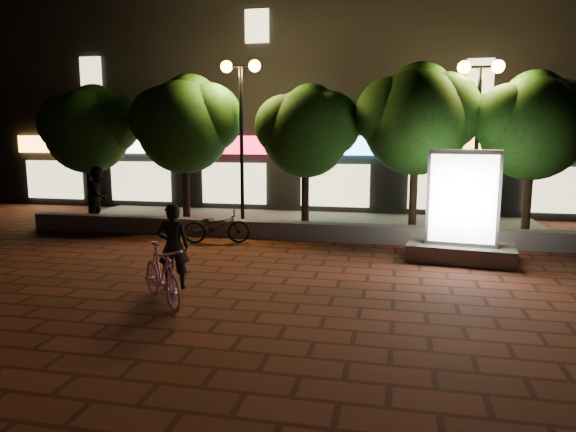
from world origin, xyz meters
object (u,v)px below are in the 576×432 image
(tree_left, at_px, (186,121))
(tree_right, at_px, (418,116))
(street_lamp_left, at_px, (241,101))
(ad_kiosk, at_px, (462,217))
(street_lamp_right, at_px, (479,103))
(pedestrian, at_px, (99,195))
(tree_far_left, at_px, (90,126))
(scooter_parked, at_px, (217,226))
(scooter_pink, at_px, (162,275))
(tree_mid, at_px, (308,128))
(rider, at_px, (173,246))
(tree_far_right, at_px, (534,122))

(tree_left, bearing_deg, tree_right, 0.00)
(street_lamp_left, height_order, ad_kiosk, street_lamp_left)
(street_lamp_right, distance_m, pedestrian, 12.13)
(ad_kiosk, bearing_deg, tree_far_left, 164.86)
(pedestrian, bearing_deg, scooter_parked, -108.31)
(pedestrian, bearing_deg, ad_kiosk, -100.60)
(tree_right, relative_size, scooter_pink, 2.79)
(tree_mid, bearing_deg, scooter_pink, -99.50)
(tree_left, relative_size, tree_right, 0.97)
(tree_left, xyz_separation_m, scooter_parked, (1.87, -2.46, -2.96))
(tree_right, height_order, pedestrian, tree_right)
(street_lamp_right, bearing_deg, street_lamp_left, 180.00)
(tree_mid, xyz_separation_m, rider, (-1.48, -6.71, -2.36))
(tree_far_right, bearing_deg, street_lamp_left, -178.24)
(tree_mid, relative_size, pedestrian, 2.37)
(tree_mid, height_order, scooter_pink, tree_mid)
(tree_right, bearing_deg, scooter_parked, -155.62)
(street_lamp_right, xyz_separation_m, scooter_parked, (-7.08, -2.20, -3.41))
(pedestrian, bearing_deg, tree_mid, -81.98)
(tree_far_right, bearing_deg, pedestrian, -176.83)
(street_lamp_left, xyz_separation_m, scooter_parked, (-0.08, -2.20, -3.54))
(ad_kiosk, distance_m, pedestrian, 11.41)
(tree_far_left, relative_size, ad_kiosk, 1.73)
(tree_right, height_order, tree_far_right, tree_right)
(street_lamp_left, bearing_deg, tree_left, 172.30)
(tree_far_left, distance_m, pedestrian, 2.47)
(tree_right, height_order, ad_kiosk, tree_right)
(scooter_parked, bearing_deg, street_lamp_left, -17.03)
(tree_left, xyz_separation_m, tree_far_right, (10.50, -0.00, -0.08))
(scooter_pink, distance_m, pedestrian, 8.88)
(tree_mid, xyz_separation_m, tree_right, (3.31, 0.00, 0.35))
(tree_left, distance_m, street_lamp_left, 2.05)
(street_lamp_right, bearing_deg, scooter_pink, -130.12)
(tree_far_left, xyz_separation_m, street_lamp_left, (5.45, -0.26, 0.74))
(tree_right, distance_m, street_lamp_right, 1.70)
(tree_right, bearing_deg, street_lamp_left, -177.19)
(tree_far_left, bearing_deg, scooter_pink, -50.93)
(rider, xyz_separation_m, pedestrian, (-5.35, 5.98, 0.18))
(street_lamp_left, height_order, pedestrian, street_lamp_left)
(tree_mid, height_order, pedestrian, tree_mid)
(tree_left, bearing_deg, street_lamp_right, -1.68)
(street_lamp_right, height_order, scooter_parked, street_lamp_right)
(tree_right, distance_m, pedestrian, 10.47)
(street_lamp_right, bearing_deg, scooter_parked, -162.74)
(tree_far_left, height_order, tree_right, tree_right)
(pedestrian, bearing_deg, scooter_pink, -139.44)
(tree_far_right, xyz_separation_m, rider, (-7.99, -6.72, -2.52))
(rider, bearing_deg, pedestrian, -66.29)
(tree_far_left, height_order, ad_kiosk, tree_far_left)
(tree_far_left, relative_size, tree_mid, 1.03)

